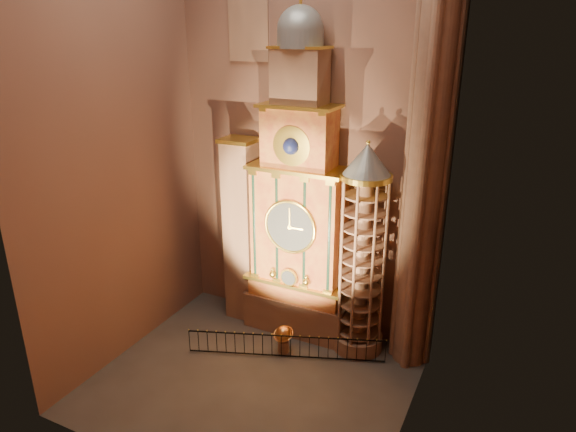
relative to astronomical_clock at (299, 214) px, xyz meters
The scene contains 11 objects.
floor 8.32m from the astronomical_clock, 90.00° to the right, with size 14.00×14.00×0.00m, color #383330.
wall_back 4.45m from the astronomical_clock, 90.00° to the left, with size 22.00×22.00×0.00m, color brown.
wall_left 9.61m from the astronomical_clock, 144.66° to the right, with size 22.00×22.00×0.00m, color brown.
wall_right 9.61m from the astronomical_clock, 35.34° to the right, with size 22.00×22.00×0.00m, color brown.
astronomical_clock is the anchor object (origin of this frame).
portrait_tower 3.73m from the astronomical_clock, behind, with size 1.80×1.60×10.20m.
stair_turret 3.78m from the astronomical_clock, ahead, with size 2.50×2.50×10.80m.
gothic_pier 7.48m from the astronomical_clock, ahead, with size 2.04×2.04×22.00m.
stained_glass_window 10.37m from the astronomical_clock, 163.43° to the left, with size 2.20×0.14×5.20m.
celestial_globe 6.25m from the astronomical_clock, 83.13° to the right, with size 1.10×1.05×1.47m.
iron_railing 6.62m from the astronomical_clock, 77.29° to the right, with size 9.15×3.48×1.22m.
Camera 1 is at (10.18, -17.07, 15.51)m, focal length 32.00 mm.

